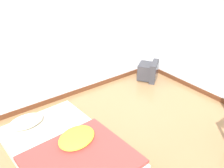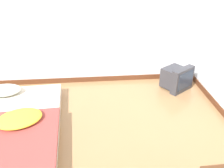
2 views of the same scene
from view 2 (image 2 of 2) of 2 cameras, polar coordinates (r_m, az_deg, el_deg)
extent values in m
cube|color=silver|center=(4.24, -12.68, 16.35)|extent=(7.21, 0.06, 2.60)
cube|color=#562D19|center=(4.61, -11.12, 0.82)|extent=(7.21, 0.02, 0.09)
cube|color=beige|center=(3.55, -22.33, -9.30)|extent=(1.37, 2.06, 0.16)
ellipsoid|color=silver|center=(4.17, -23.54, -1.33)|extent=(0.54, 0.37, 0.14)
cube|color=#993D38|center=(3.20, -24.03, -11.82)|extent=(1.35, 1.22, 0.05)
ellipsoid|color=yellow|center=(3.38, -20.42, -7.40)|extent=(0.68, 0.61, 0.11)
cube|color=#333338|center=(4.45, 13.75, 1.60)|extent=(0.47, 0.44, 0.33)
cube|color=#333338|center=(4.34, 15.79, 0.91)|extent=(0.45, 0.36, 0.42)
cube|color=#283342|center=(4.31, 16.47, 0.75)|extent=(0.32, 0.22, 0.30)
camera|label=1|loc=(2.19, -94.32, 10.12)|focal=40.00mm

